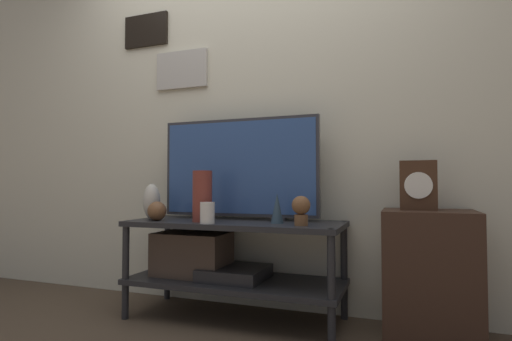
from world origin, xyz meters
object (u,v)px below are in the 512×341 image
Objects in this scene: vase_urn_stoneware at (152,201)px; vase_tall_ceramic at (202,196)px; television at (239,168)px; vase_round_glass at (157,211)px; vase_slim_bronze at (277,208)px; decorative_bust at (301,209)px; candle_jar at (207,213)px; mantel_clock at (418,185)px.

vase_tall_ceramic is at bearing -8.18° from vase_urn_stoneware.
television is at bearing 15.75° from vase_urn_stoneware.
vase_urn_stoneware is 1.93× the size of vase_round_glass.
vase_slim_bronze reaches higher than decorative_bust.
vase_round_glass is 0.68× the size of vase_slim_bronze.
television is at bearing 153.24° from decorative_bust.
vase_slim_bronze is (0.83, -0.01, -0.03)m from vase_urn_stoneware.
candle_jar is at bearing -158.15° from vase_slim_bronze.
decorative_bust reaches higher than vase_round_glass.
decorative_bust is 0.62m from mantel_clock.
vase_slim_bronze is 0.17m from decorative_bust.
television is 4.58× the size of vase_urn_stoneware.
mantel_clock is (0.73, 0.12, 0.13)m from vase_slim_bronze.
vase_tall_ceramic reaches higher than vase_round_glass.
vase_tall_ceramic is at bearing -125.08° from television.
vase_slim_bronze is 1.41× the size of candle_jar.
mantel_clock is (1.03, -0.04, -0.11)m from television.
mantel_clock is at bearing 9.44° from vase_slim_bronze.
mantel_clock reaches higher than vase_tall_ceramic.
mantel_clock is (1.46, 0.20, 0.15)m from vase_round_glass.
vase_tall_ceramic is 1.77× the size of vase_slim_bronze.
television reaches higher than candle_jar.
vase_round_glass is 0.38m from candle_jar.
mantel_clock is at bearing 18.20° from decorative_bust.
vase_tall_ceramic is at bearing -171.85° from mantel_clock.
vase_tall_ceramic reaches higher than decorative_bust.
candle_jar is at bearing -18.01° from vase_urn_stoneware.
vase_urn_stoneware is 1.31× the size of vase_slim_bronze.
mantel_clock is (1.17, 0.17, 0.06)m from vase_tall_ceramic.
decorative_bust is (0.51, 0.07, 0.03)m from candle_jar.
vase_urn_stoneware is 0.74× the size of vase_tall_ceramic.
vase_urn_stoneware is at bearing 171.82° from vase_tall_ceramic.
vase_tall_ceramic is (-0.14, -0.20, -0.17)m from television.
candle_jar is 0.76× the size of decorative_bust.
vase_urn_stoneware is 0.98m from decorative_bust.
candle_jar is (-0.06, -0.30, -0.26)m from television.
vase_urn_stoneware reaches higher than vase_round_glass.
vase_round_glass is at bearing -41.39° from vase_urn_stoneware.
vase_slim_bronze is at bearing 6.00° from vase_tall_ceramic.
vase_round_glass is (-0.43, -0.24, -0.26)m from television.
television reaches higher than vase_slim_bronze.
decorative_bust is 0.61× the size of mantel_clock.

